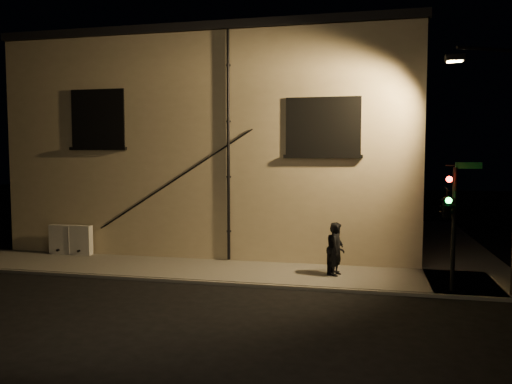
% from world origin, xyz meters
% --- Properties ---
extents(ground, '(90.00, 90.00, 0.00)m').
position_xyz_m(ground, '(0.00, 0.00, 0.00)').
color(ground, black).
extents(sidewalk, '(21.00, 16.00, 0.12)m').
position_xyz_m(sidewalk, '(1.22, 4.39, 0.06)').
color(sidewalk, '#66635C').
rests_on(sidewalk, ground).
extents(building, '(16.20, 12.23, 8.80)m').
position_xyz_m(building, '(-3.00, 8.99, 4.40)').
color(building, '#C8B58F').
rests_on(building, ground).
extents(utility_cabinet, '(1.74, 0.29, 1.15)m').
position_xyz_m(utility_cabinet, '(-8.13, 2.70, 0.69)').
color(utility_cabinet, silver).
rests_on(utility_cabinet, sidewalk).
extents(pedestrian_a, '(0.53, 0.69, 1.69)m').
position_xyz_m(pedestrian_a, '(2.20, 1.48, 0.97)').
color(pedestrian_a, black).
rests_on(pedestrian_a, sidewalk).
extents(pedestrian_b, '(0.82, 0.95, 1.69)m').
position_xyz_m(pedestrian_b, '(2.17, 1.67, 0.97)').
color(pedestrian_b, black).
rests_on(pedestrian_b, sidewalk).
extents(traffic_signal, '(1.24, 2.15, 3.67)m').
position_xyz_m(traffic_signal, '(5.32, 0.20, 2.60)').
color(traffic_signal, black).
rests_on(traffic_signal, sidewalk).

